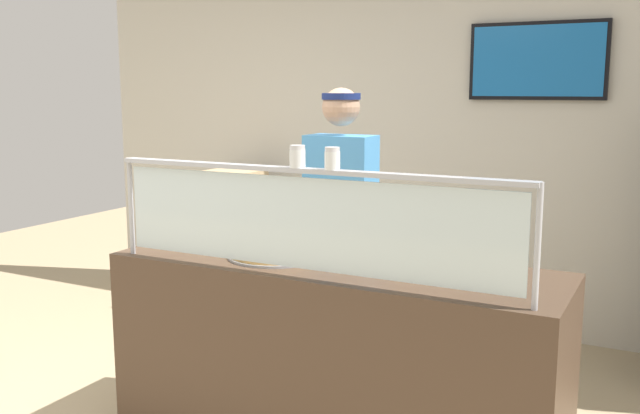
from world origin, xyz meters
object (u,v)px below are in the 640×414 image
Objects in this scene: pizza_tray at (276,254)px; pizza_server at (272,250)px; pepper_flake_shaker at (332,160)px; parmesan_shaker at (297,158)px; worker_figure at (341,223)px; pizza_box_stack at (232,185)px.

pizza_tray is 1.65× the size of pizza_server.
pizza_tray is at bearing 148.83° from pepper_flake_shaker.
parmesan_shaker is 0.05× the size of worker_figure.
parmesan_shaker reaches higher than pizza_box_stack.
parmesan_shaker reaches higher than pepper_flake_shaker.
worker_figure is (0.03, 0.67, 0.04)m from pizza_tray.
pizza_tray is 0.63m from parmesan_shaker.
pepper_flake_shaker is (0.45, -0.25, 0.48)m from pizza_server.
pizza_server is (-0.01, -0.02, 0.02)m from pizza_tray.
worker_figure reaches higher than pizza_server.
pizza_tray is 0.03m from pizza_server.
pepper_flake_shaker is 2.74m from pizza_box_stack.
worker_figure is at bearing 104.95° from parmesan_shaker.
pepper_flake_shaker is 0.05× the size of worker_figure.
pepper_flake_shaker reaches higher than pizza_box_stack.
parmesan_shaker is at bearing -44.01° from pizza_tray.
pizza_box_stack is (-1.42, 1.71, 0.02)m from pizza_server.
pepper_flake_shaker is 0.21× the size of pizza_box_stack.
pizza_server is at bearing 139.05° from parmesan_shaker.
pizza_box_stack reaches higher than pizza_server.
worker_figure is at bearing 82.41° from pizza_server.
parmesan_shaker is at bearing -75.05° from worker_figure.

